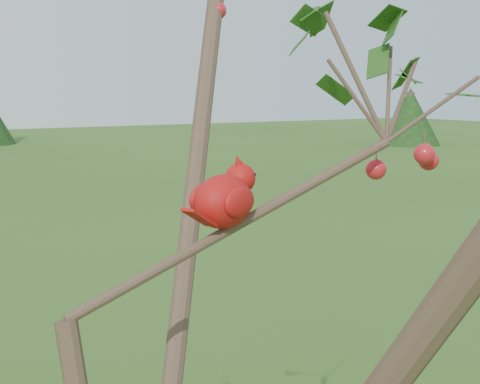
# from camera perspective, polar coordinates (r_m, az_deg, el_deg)

# --- Properties ---
(crabapple_tree) EXTENTS (2.35, 2.05, 2.95)m
(crabapple_tree) POSITION_cam_1_polar(r_m,az_deg,el_deg) (1.03, -7.49, -1.93)
(crabapple_tree) COLOR #402C22
(crabapple_tree) RESTS_ON ground
(cardinal) EXTENTS (0.18, 0.13, 0.13)m
(cardinal) POSITION_cam_1_polar(r_m,az_deg,el_deg) (1.22, -1.13, -0.48)
(cardinal) COLOR red
(cardinal) RESTS_ON ground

